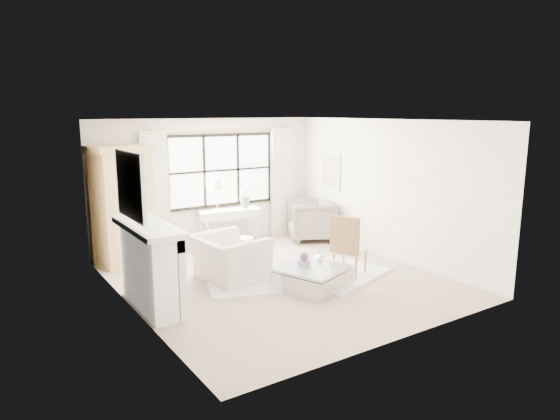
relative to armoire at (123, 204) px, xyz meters
The scene contains 32 objects.
floor 3.28m from the armoire, 51.34° to the right, with size 5.50×5.50×0.00m, color tan.
ceiling 3.45m from the armoire, 51.34° to the right, with size 5.50×5.50×0.00m, color white.
wall_back 1.96m from the armoire, 10.26° to the left, with size 5.00×5.00×0.00m, color white.
wall_front 5.50m from the armoire, 69.55° to the right, with size 5.00×5.00×0.00m, color silver.
wall_left 2.48m from the armoire, 103.54° to the right, with size 5.50×5.50×0.00m, color silver.
wall_right 5.04m from the armoire, 28.51° to the right, with size 5.50×5.50×0.00m, color white.
window_pane 2.29m from the armoire, ahead, with size 2.40×0.02×1.50m, color white.
window_frame 2.29m from the armoire, ahead, with size 2.50×0.04×1.50m, color black, non-canonical shape.
curtain_rod 2.60m from the armoire, ahead, with size 0.04×0.04×3.30m, color #B68E3F.
curtain_left 0.77m from the armoire, 18.96° to the left, with size 0.55×0.10×2.47m, color beige.
curtain_right 3.73m from the armoire, ahead, with size 0.55×0.10×2.47m, color silver.
fireplace 2.48m from the armoire, 98.34° to the right, with size 0.58×1.66×1.26m.
mirror_frame 2.56m from the armoire, 102.86° to the right, with size 0.05×1.15×0.95m, color silver.
mirror_glass 2.56m from the armoire, 102.18° to the right, with size 0.02×1.00×0.80m, color silver.
art_frame 4.47m from the armoire, ahead, with size 0.04×0.62×0.82m, color silver.
art_canvas 4.45m from the armoire, ahead, with size 0.01×0.52×0.72m, color #BCB091.
mantel_lamp 1.84m from the armoire, 100.77° to the right, with size 0.22×0.22×0.51m.
armoire is the anchor object (origin of this frame).
console_table 2.35m from the armoire, ahead, with size 1.34×0.59×0.80m.
console_lamp 1.98m from the armoire, ahead, with size 0.28×0.28×0.69m.
orchid_plant 2.63m from the armoire, ahead, with size 0.29×0.24×0.53m, color #5E754E.
side_table 2.38m from the armoire, 34.26° to the right, with size 0.40×0.40×0.51m.
rug_left 3.07m from the armoire, 55.54° to the right, with size 1.85×1.31×0.03m, color silver.
rug_right 4.15m from the armoire, 43.49° to the right, with size 1.75×1.31×0.03m, color silver.
club_armchair 2.40m from the armoire, 58.49° to the right, with size 1.19×1.04×0.77m, color beige.
wingback_chair 4.11m from the armoire, ahead, with size 0.96×0.99×0.90m, color gray.
french_chair 4.29m from the armoire, 43.67° to the right, with size 0.64×0.64×1.08m.
coffee_table 3.86m from the armoire, 55.52° to the right, with size 1.28×1.28×0.38m.
planter_box 3.69m from the armoire, 56.87° to the right, with size 0.15×0.15×0.11m, color gray.
planter_flowers 3.67m from the armoire, 56.87° to the right, with size 0.14×0.14×0.14m, color #5B2C6E.
pillar_candle 4.10m from the armoire, 54.20° to the right, with size 0.10×0.10×0.12m, color white.
coffee_vase 3.82m from the armoire, 50.55° to the right, with size 0.15×0.15×0.15m, color white.
Camera 1 is at (-4.49, -6.84, 2.85)m, focal length 32.00 mm.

